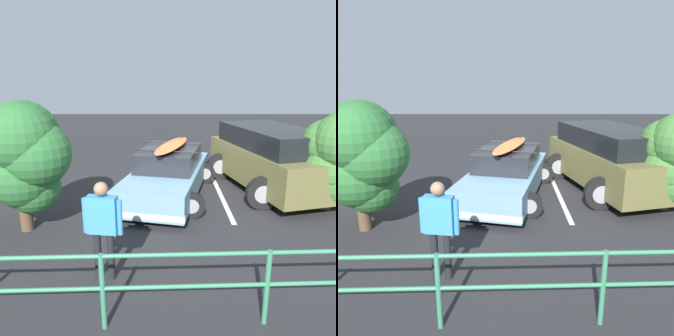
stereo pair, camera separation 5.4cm
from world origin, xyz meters
TOP-DOWN VIEW (x-y plane):
  - ground_plane at (0.00, 0.00)m, footprint 44.00×44.00m
  - parking_stripe at (-1.44, 0.11)m, footprint 0.12×3.83m
  - sedan_car at (0.02, 0.06)m, footprint 2.91×4.68m
  - suv_car at (-2.90, -0.46)m, footprint 3.35×4.82m
  - person_bystander at (1.05, 4.01)m, footprint 0.63×0.25m
  - railing_fence at (-0.18, 5.08)m, footprint 10.49×0.48m
  - bush_near_left at (2.94, 2.21)m, footprint 1.87×1.66m
  - bush_near_right at (-3.85, 1.08)m, footprint 1.54×1.98m

SIDE VIEW (x-z plane):
  - ground_plane at x=0.00m, z-range -0.02..0.00m
  - parking_stripe at x=-1.44m, z-range 0.00..0.00m
  - sedan_car at x=0.02m, z-range -0.17..1.41m
  - railing_fence at x=-0.18m, z-range 0.19..1.25m
  - suv_car at x=-2.90m, z-range 0.04..1.85m
  - person_bystander at x=1.05m, z-range 0.16..1.79m
  - bush_near_right at x=-3.85m, z-range 0.06..2.48m
  - bush_near_left at x=2.94m, z-range 0.25..2.98m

